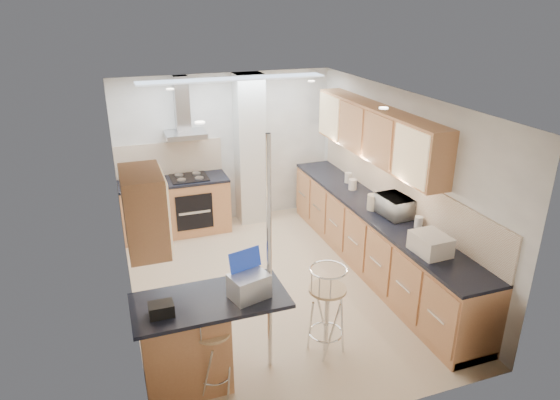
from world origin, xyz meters
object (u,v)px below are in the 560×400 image
object	(u,v)px
bar_stool_near	(213,352)
bread_bin	(431,244)
microwave	(395,206)
laptop	(249,286)
bar_stool_end	(327,310)

from	to	relation	value
bar_stool_near	bread_bin	size ratio (longest dim) A/B	2.17
microwave	bread_bin	xyz separation A→B (m)	(-0.17, -1.04, -0.02)
microwave	laptop	distance (m)	2.66
bar_stool_end	bread_bin	distance (m)	1.40
laptop	bar_stool_end	xyz separation A→B (m)	(0.88, 0.11, -0.55)
laptop	bar_stool_near	xyz separation A→B (m)	(-0.39, -0.09, -0.60)
bread_bin	microwave	bearing A→B (deg)	78.04
laptop	bread_bin	size ratio (longest dim) A/B	0.82
bread_bin	laptop	bearing A→B (deg)	-176.98
microwave	bar_stool_end	xyz separation A→B (m)	(-1.48, -1.14, -0.54)
microwave	bar_stool_end	bearing A→B (deg)	123.45
microwave	bar_stool_near	bearing A→B (deg)	111.72
bread_bin	bar_stool_end	bearing A→B (deg)	-178.10
bar_stool_end	bread_bin	size ratio (longest dim) A/B	2.42
bar_stool_near	bar_stool_end	distance (m)	1.29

